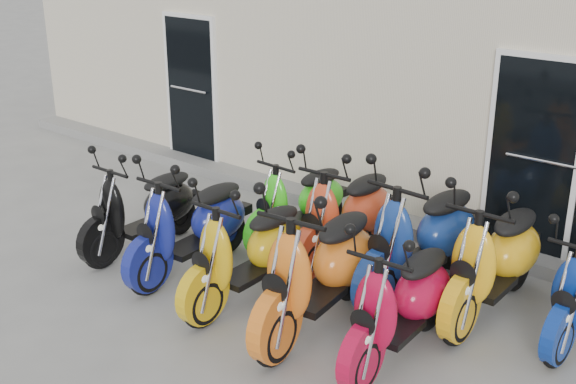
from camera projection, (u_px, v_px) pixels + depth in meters
name	position (u px, v px, depth m)	size (l,w,h in m)	color
ground	(253.00, 271.00, 7.85)	(80.00, 80.00, 0.00)	gray
building	(479.00, 59.00, 11.03)	(14.00, 6.00, 3.20)	beige
front_step	(358.00, 211.00, 9.28)	(14.00, 0.40, 0.15)	gray
door_left	(191.00, 85.00, 10.88)	(1.07, 0.08, 2.22)	black
scooter_front_black	(142.00, 196.00, 8.15)	(0.65, 1.78, 1.32)	black
scooter_front_blue	(191.00, 211.00, 7.62)	(0.69, 1.89, 1.40)	navy
scooter_front_orange_a	(248.00, 238.00, 7.01)	(0.68, 1.86, 1.38)	gold
scooter_front_orange_b	(319.00, 252.00, 6.50)	(0.76, 2.09, 1.54)	orange
scooter_front_red	(402.00, 288.00, 6.07)	(0.67, 1.83, 1.35)	#B30A30
scooter_back_green	(299.00, 191.00, 8.35)	(0.63, 1.74, 1.29)	#36E61D
scooter_back_red	(346.00, 202.00, 7.81)	(0.71, 1.95, 1.44)	#D64320
scooter_back_blue	(422.00, 222.00, 7.16)	(0.76, 2.09, 1.54)	navy
scooter_back_yellow	(496.00, 244.00, 6.75)	(0.73, 2.00, 1.48)	#F8AF16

